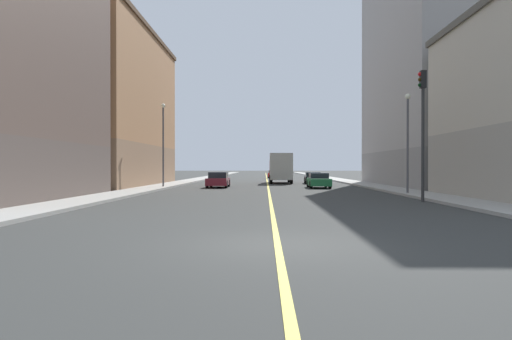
{
  "coord_description": "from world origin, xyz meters",
  "views": [
    {
      "loc": [
        -0.3,
        -10.74,
        1.82
      ],
      "look_at": [
        -1.43,
        48.68,
        1.39
      ],
      "focal_mm": 32.48,
      "sensor_mm": 36.0,
      "label": 1
    }
  ],
  "objects_px": {
    "car_red": "(274,174)",
    "car_black": "(313,178)",
    "car_maroon": "(218,180)",
    "building_left_mid": "(429,67)",
    "street_lamp_left_near": "(408,132)",
    "building_right_midblock": "(110,108)",
    "car_green": "(319,181)",
    "traffic_light_left_near": "(423,118)",
    "box_truck": "(281,168)",
    "street_lamp_right_near": "(163,136)"
  },
  "relations": [
    {
      "from": "building_right_midblock",
      "to": "car_red",
      "type": "xyz_separation_m",
      "value": [
        16.03,
        31.69,
        -6.65
      ]
    },
    {
      "from": "building_left_mid",
      "to": "street_lamp_left_near",
      "type": "bearing_deg",
      "value": -114.53
    },
    {
      "from": "car_red",
      "to": "building_left_mid",
      "type": "bearing_deg",
      "value": -66.81
    },
    {
      "from": "car_black",
      "to": "street_lamp_right_near",
      "type": "bearing_deg",
      "value": -142.1
    },
    {
      "from": "car_red",
      "to": "car_green",
      "type": "relative_size",
      "value": 1.1
    },
    {
      "from": "building_left_mid",
      "to": "traffic_light_left_near",
      "type": "distance_m",
      "value": 21.25
    },
    {
      "from": "building_right_midblock",
      "to": "street_lamp_left_near",
      "type": "height_order",
      "value": "building_right_midblock"
    },
    {
      "from": "building_left_mid",
      "to": "traffic_light_left_near",
      "type": "xyz_separation_m",
      "value": [
        -7.0,
        -18.91,
        -6.7
      ]
    },
    {
      "from": "traffic_light_left_near",
      "to": "car_maroon",
      "type": "xyz_separation_m",
      "value": [
        -12.21,
        16.38,
        -3.66
      ]
    },
    {
      "from": "traffic_light_left_near",
      "to": "car_black",
      "type": "height_order",
      "value": "traffic_light_left_near"
    },
    {
      "from": "building_right_midblock",
      "to": "car_black",
      "type": "relative_size",
      "value": 5.39
    },
    {
      "from": "street_lamp_right_near",
      "to": "traffic_light_left_near",
      "type": "bearing_deg",
      "value": -41.51
    },
    {
      "from": "building_right_midblock",
      "to": "street_lamp_right_near",
      "type": "relative_size",
      "value": 3.08
    },
    {
      "from": "street_lamp_left_near",
      "to": "car_maroon",
      "type": "distance_m",
      "value": 17.27
    },
    {
      "from": "car_maroon",
      "to": "box_truck",
      "type": "bearing_deg",
      "value": 60.54
    },
    {
      "from": "street_lamp_left_near",
      "to": "car_red",
      "type": "xyz_separation_m",
      "value": [
        -7.67,
        45.0,
        -3.42
      ]
    },
    {
      "from": "street_lamp_left_near",
      "to": "box_truck",
      "type": "bearing_deg",
      "value": 109.62
    },
    {
      "from": "street_lamp_right_near",
      "to": "car_red",
      "type": "height_order",
      "value": "street_lamp_right_near"
    },
    {
      "from": "building_right_midblock",
      "to": "car_black",
      "type": "height_order",
      "value": "building_right_midblock"
    },
    {
      "from": "box_truck",
      "to": "car_red",
      "type": "bearing_deg",
      "value": 90.58
    },
    {
      "from": "building_left_mid",
      "to": "car_black",
      "type": "height_order",
      "value": "building_left_mid"
    },
    {
      "from": "box_truck",
      "to": "street_lamp_right_near",
      "type": "bearing_deg",
      "value": -130.95
    },
    {
      "from": "building_left_mid",
      "to": "street_lamp_right_near",
      "type": "relative_size",
      "value": 3.15
    },
    {
      "from": "car_green",
      "to": "car_red",
      "type": "bearing_deg",
      "value": 95.04
    },
    {
      "from": "car_green",
      "to": "traffic_light_left_near",
      "type": "bearing_deg",
      "value": -77.12
    },
    {
      "from": "street_lamp_right_near",
      "to": "box_truck",
      "type": "bearing_deg",
      "value": 49.05
    },
    {
      "from": "car_red",
      "to": "car_maroon",
      "type": "bearing_deg",
      "value": -99.16
    },
    {
      "from": "traffic_light_left_near",
      "to": "street_lamp_left_near",
      "type": "relative_size",
      "value": 1.07
    },
    {
      "from": "street_lamp_left_near",
      "to": "car_black",
      "type": "distance_m",
      "value": 20.35
    },
    {
      "from": "building_right_midblock",
      "to": "street_lamp_right_near",
      "type": "distance_m",
      "value": 7.93
    },
    {
      "from": "car_green",
      "to": "box_truck",
      "type": "distance_m",
      "value": 11.55
    },
    {
      "from": "traffic_light_left_near",
      "to": "street_lamp_right_near",
      "type": "bearing_deg",
      "value": 138.49
    },
    {
      "from": "car_maroon",
      "to": "car_red",
      "type": "bearing_deg",
      "value": 80.84
    },
    {
      "from": "street_lamp_left_near",
      "to": "car_green",
      "type": "relative_size",
      "value": 1.51
    },
    {
      "from": "building_right_midblock",
      "to": "car_red",
      "type": "height_order",
      "value": "building_right_midblock"
    },
    {
      "from": "car_black",
      "to": "box_truck",
      "type": "bearing_deg",
      "value": 160.87
    },
    {
      "from": "building_right_midblock",
      "to": "street_lamp_left_near",
      "type": "xyz_separation_m",
      "value": [
        23.7,
        -13.31,
        -3.23
      ]
    },
    {
      "from": "street_lamp_right_near",
      "to": "box_truck",
      "type": "xyz_separation_m",
      "value": [
        10.29,
        11.85,
        -2.69
      ]
    },
    {
      "from": "traffic_light_left_near",
      "to": "car_black",
      "type": "bearing_deg",
      "value": 96.72
    },
    {
      "from": "traffic_light_left_near",
      "to": "car_black",
      "type": "relative_size",
      "value": 1.69
    },
    {
      "from": "car_green",
      "to": "car_black",
      "type": "xyz_separation_m",
      "value": [
        0.55,
        9.95,
        -0.02
      ]
    },
    {
      "from": "car_red",
      "to": "car_black",
      "type": "xyz_separation_m",
      "value": [
        3.66,
        -25.35,
        -0.02
      ]
    },
    {
      "from": "car_red",
      "to": "car_black",
      "type": "relative_size",
      "value": 1.16
    },
    {
      "from": "traffic_light_left_near",
      "to": "box_truck",
      "type": "bearing_deg",
      "value": 103.54
    },
    {
      "from": "box_truck",
      "to": "car_black",
      "type": "bearing_deg",
      "value": -19.13
    },
    {
      "from": "building_left_mid",
      "to": "building_right_midblock",
      "type": "xyz_separation_m",
      "value": [
        -29.69,
        0.19,
        -3.74
      ]
    },
    {
      "from": "car_maroon",
      "to": "box_truck",
      "type": "distance_m",
      "value": 11.82
    },
    {
      "from": "car_green",
      "to": "car_black",
      "type": "bearing_deg",
      "value": 86.85
    },
    {
      "from": "car_red",
      "to": "box_truck",
      "type": "xyz_separation_m",
      "value": [
        0.24,
        -24.16,
        1.08
      ]
    },
    {
      "from": "building_left_mid",
      "to": "building_right_midblock",
      "type": "relative_size",
      "value": 1.02
    }
  ]
}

